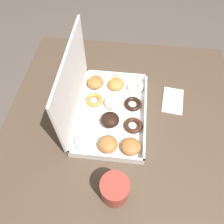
{
  "coord_description": "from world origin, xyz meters",
  "views": [
    {
      "loc": [
        -0.49,
        -0.01,
        1.49
      ],
      "look_at": [
        0.01,
        0.04,
        0.75
      ],
      "focal_mm": 35.0,
      "sensor_mm": 36.0,
      "label": 1
    }
  ],
  "objects": [
    {
      "name": "donut_box",
      "position": [
        0.0,
        0.08,
        0.78
      ],
      "size": [
        0.41,
        0.28,
        0.31
      ],
      "color": "white",
      "rests_on": "dining_table"
    },
    {
      "name": "ground_plane",
      "position": [
        0.0,
        0.0,
        0.0
      ],
      "size": [
        8.0,
        8.0,
        0.0
      ],
      "primitive_type": "plane",
      "color": "#564C44"
    },
    {
      "name": "paper_napkin",
      "position": [
        0.11,
        -0.21,
        0.73
      ],
      "size": [
        0.15,
        0.1,
        0.01
      ],
      "color": "white",
      "rests_on": "dining_table"
    },
    {
      "name": "dining_table",
      "position": [
        0.0,
        0.0,
        0.63
      ],
      "size": [
        0.95,
        0.96,
        0.73
      ],
      "color": "#4C3D2D",
      "rests_on": "ground_plane"
    },
    {
      "name": "coffee_mug",
      "position": [
        -0.31,
        -0.0,
        0.78
      ],
      "size": [
        0.09,
        0.09,
        0.1
      ],
      "color": "#A3382D",
      "rests_on": "dining_table"
    }
  ]
}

